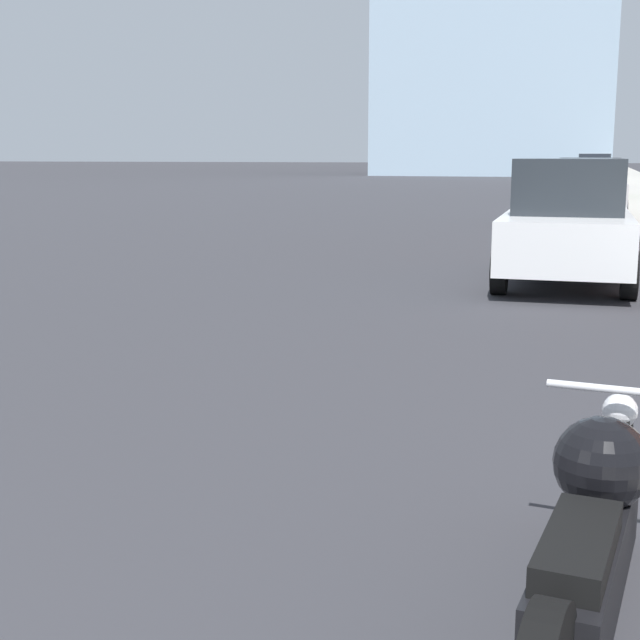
# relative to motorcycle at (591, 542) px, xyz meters

# --- Properties ---
(motorcycle) EXTENTS (0.62, 2.52, 0.83)m
(motorcycle) POSITION_rel_motorcycle_xyz_m (0.00, 0.00, 0.00)
(motorcycle) COLOR black
(motorcycle) RESTS_ON ground_plane
(parked_car_white) EXTENTS (1.86, 4.11, 1.76)m
(parked_car_white) POSITION_rel_motorcycle_xyz_m (-0.41, 9.84, 0.45)
(parked_car_white) COLOR silver
(parked_car_white) RESTS_ON ground_plane
(parked_car_silver) EXTENTS (2.05, 4.37, 1.73)m
(parked_car_silver) POSITION_rel_motorcycle_xyz_m (-0.25, 22.14, 0.47)
(parked_car_silver) COLOR #BCBCC1
(parked_car_silver) RESTS_ON ground_plane
(parked_car_green) EXTENTS (2.24, 4.68, 1.61)m
(parked_car_green) POSITION_rel_motorcycle_xyz_m (-0.16, 34.86, 0.41)
(parked_car_green) COLOR #1E6B33
(parked_car_green) RESTS_ON ground_plane
(parked_car_blue) EXTENTS (2.02, 3.87, 1.85)m
(parked_car_blue) POSITION_rel_motorcycle_xyz_m (-0.13, 45.59, 0.49)
(parked_car_blue) COLOR #1E3899
(parked_car_blue) RESTS_ON ground_plane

